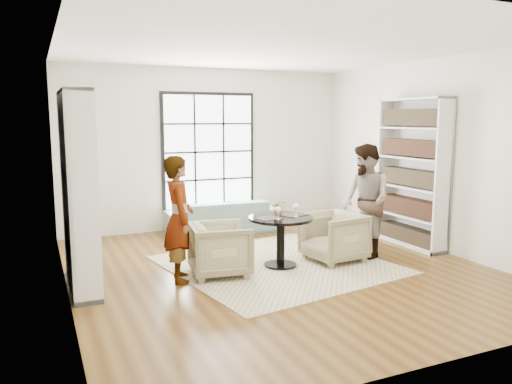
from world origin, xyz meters
name	(u,v)px	position (x,y,z in m)	size (l,w,h in m)	color
ground	(279,268)	(0.00, 0.00, 0.00)	(6.00, 6.00, 0.00)	brown
room_shell	(263,175)	(0.00, 0.54, 1.26)	(6.00, 6.01, 6.00)	silver
rug	(277,265)	(0.05, 0.16, 0.01)	(2.83, 2.83, 0.01)	#BEAB8F
pedestal_table	(281,230)	(0.07, 0.08, 0.52)	(0.90, 0.90, 0.72)	black
sofa	(222,216)	(0.07, 2.45, 0.30)	(2.04, 0.80, 0.59)	slate
armchair_left	(220,249)	(-0.84, 0.07, 0.35)	(0.75, 0.78, 0.71)	#C7AC8E
armchair_right	(333,237)	(0.90, 0.02, 0.36)	(0.76, 0.79, 0.72)	tan
person_left	(179,219)	(-1.39, 0.07, 0.81)	(0.59, 0.39, 1.61)	gray
person_right	(366,201)	(1.45, 0.02, 0.85)	(0.83, 0.65, 1.71)	gray
placemat_left	(269,218)	(-0.13, 0.04, 0.72)	(0.34, 0.26, 0.01)	#262521
placemat_right	(294,215)	(0.29, 0.12, 0.72)	(0.34, 0.26, 0.01)	#262521
cutlery_left	(269,218)	(-0.13, 0.04, 0.73)	(0.14, 0.22, 0.01)	silver
cutlery_right	(294,214)	(0.29, 0.12, 0.73)	(0.14, 0.22, 0.01)	silver
wine_glass_left	(278,210)	(-0.05, -0.08, 0.84)	(0.08, 0.08, 0.18)	silver
wine_glass_right	(296,207)	(0.26, -0.02, 0.85)	(0.09, 0.09, 0.19)	silver
flower_centerpiece	(279,208)	(0.06, 0.14, 0.82)	(0.20, 0.17, 0.22)	gray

